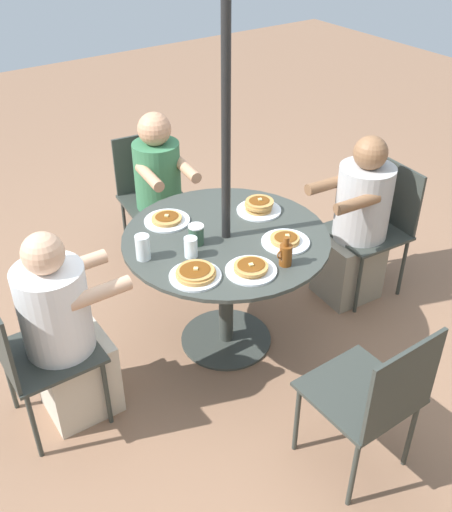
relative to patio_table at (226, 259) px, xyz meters
name	(u,v)px	position (x,y,z in m)	size (l,w,h in m)	color
ground_plane	(226,339)	(0.00, 0.00, -0.58)	(12.00, 12.00, 0.00)	#8C664C
patio_table	(226,259)	(0.00, 0.00, 0.00)	(1.10, 1.10, 0.72)	#383D38
umbrella_pole	(226,165)	(0.00, 0.00, 0.56)	(0.05, 0.05, 2.26)	black
patio_chair_north	(30,350)	(1.10, 0.00, -0.09)	(0.43, 0.43, 0.85)	#333833
diner_north	(65,336)	(0.93, 0.00, -0.09)	(0.49, 0.33, 1.07)	beige
patio_chair_east	(375,395)	(-0.01, 1.10, -0.09)	(0.43, 0.43, 0.85)	#333833
patio_chair_south	(377,221)	(-1.09, 0.08, -0.09)	(0.46, 0.46, 0.85)	#333833
diner_south	(357,227)	(-0.92, 0.07, -0.08)	(0.50, 0.36, 1.08)	gray
patio_chair_west	(151,190)	(-0.13, -1.09, -0.09)	(0.47, 0.47, 0.85)	#333833
diner_west	(160,198)	(-0.11, -0.92, -0.07)	(0.35, 0.51, 1.08)	#3D3D42
pancake_plate_a	(167,220)	(0.18, -0.30, 0.16)	(0.25, 0.25, 0.04)	white
pancake_plate_b	(259,207)	(-0.30, -0.11, 0.18)	(0.25, 0.25, 0.08)	white
pancake_plate_c	(285,241)	(-0.21, 0.23, 0.16)	(0.25, 0.25, 0.05)	white
pancake_plate_d	(251,269)	(0.08, 0.33, 0.17)	(0.25, 0.25, 0.05)	white
pancake_plate_e	(195,274)	(0.33, 0.22, 0.17)	(0.25, 0.25, 0.05)	white
syrup_bottle	(286,254)	(-0.09, 0.38, 0.21)	(0.09, 0.06, 0.15)	brown
coffee_cup	(196,235)	(0.17, -0.03, 0.20)	(0.08, 0.08, 0.11)	#33513D
drinking_glass_a	(191,247)	(0.25, 0.06, 0.20)	(0.07, 0.07, 0.11)	silver
drinking_glass_b	(143,247)	(0.45, -0.06, 0.21)	(0.07, 0.07, 0.13)	silver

